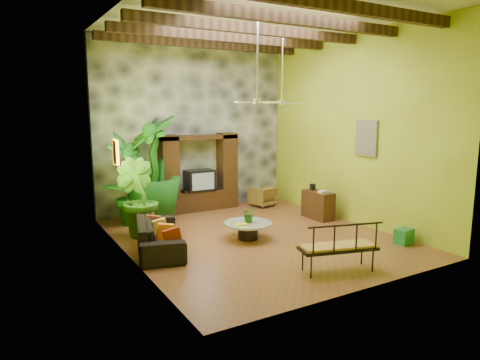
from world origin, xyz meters
TOP-DOWN VIEW (x-y plane):
  - ground at (0.00, 0.00)m, footprint 7.00×7.00m
  - ceiling at (0.00, 0.00)m, footprint 6.00×7.00m
  - back_wall at (0.00, 3.50)m, footprint 6.00×0.02m
  - left_wall at (-3.00, 0.00)m, footprint 0.02×7.00m
  - right_wall at (3.00, 0.00)m, footprint 0.02×7.00m
  - stone_accent_wall at (0.00, 3.44)m, footprint 5.98×0.10m
  - ceiling_beams at (0.00, 0.00)m, footprint 5.95×5.36m
  - entertainment_center at (0.00, 3.14)m, footprint 2.40×0.55m
  - ceiling_fan_front at (-0.20, -0.40)m, footprint 1.28×1.28m
  - ceiling_fan_back at (1.60, 1.20)m, footprint 1.28×1.28m
  - wall_art_mask at (-2.96, 1.00)m, footprint 0.06×0.32m
  - wall_art_painting at (2.96, -0.60)m, footprint 0.06×0.70m
  - sofa at (-2.30, 0.24)m, footprint 1.50×2.50m
  - wicker_armchair at (1.94, 2.64)m, footprint 0.81×0.83m
  - tall_plant_a at (-2.28, 2.52)m, footprint 1.55×1.51m
  - tall_plant_b at (-2.41, 1.43)m, footprint 1.29×1.33m
  - tall_plant_c at (-1.53, 2.82)m, footprint 1.73×1.73m
  - coffee_table at (-0.24, -0.08)m, footprint 1.12×1.12m
  - centerpiece_plant at (-0.20, -0.06)m, footprint 0.36×0.32m
  - yellow_tray at (-0.48, -0.17)m, footprint 0.30×0.25m
  - iron_bench at (0.20, -2.73)m, footprint 1.55×0.91m
  - side_console at (2.44, 0.58)m, footprint 0.44×0.96m
  - green_bin at (2.65, -2.16)m, footprint 0.44×0.36m

SIDE VIEW (x-z plane):
  - ground at x=0.00m, z-range 0.00..0.00m
  - green_bin at x=2.65m, z-range 0.00..0.35m
  - coffee_table at x=-0.24m, z-range 0.06..0.46m
  - wicker_armchair at x=1.94m, z-range 0.00..0.63m
  - sofa at x=-2.30m, z-range 0.00..0.68m
  - side_console at x=2.44m, z-range 0.00..0.76m
  - yellow_tray at x=-0.48m, z-range 0.40..0.43m
  - iron_bench at x=0.20m, z-range 0.26..0.82m
  - centerpiece_plant at x=-0.20m, z-range 0.40..0.78m
  - tall_plant_b at x=-2.41m, z-range 0.00..1.89m
  - entertainment_center at x=0.00m, z-range -0.18..2.12m
  - tall_plant_a at x=-2.28m, z-range 0.00..2.45m
  - tall_plant_c at x=-1.53m, z-range 0.00..2.86m
  - wall_art_mask at x=-2.96m, z-range 1.83..2.38m
  - wall_art_painting at x=2.96m, z-range 1.85..2.75m
  - back_wall at x=0.00m, z-range 0.00..5.00m
  - left_wall at x=-3.00m, z-range 0.00..5.00m
  - right_wall at x=3.00m, z-range 0.00..5.00m
  - stone_accent_wall at x=0.00m, z-range 0.01..4.99m
  - ceiling_fan_front at x=-0.20m, z-range 2.47..4.33m
  - ceiling_fan_back at x=1.60m, z-range 2.47..4.33m
  - ceiling_beams at x=0.00m, z-range 4.67..4.89m
  - ceiling at x=0.00m, z-range 4.99..5.01m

